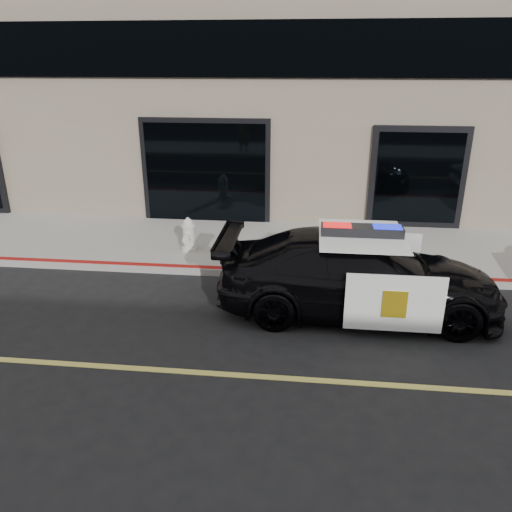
# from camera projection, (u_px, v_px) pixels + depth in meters

# --- Properties ---
(ground) EXTENTS (120.00, 120.00, 0.00)m
(ground) POSITION_uv_depth(u_px,v_px,m) (180.00, 372.00, 7.31)
(ground) COLOR black
(ground) RESTS_ON ground
(sidewalk_n) EXTENTS (60.00, 3.50, 0.15)m
(sidewalk_n) POSITION_uv_depth(u_px,v_px,m) (234.00, 244.00, 12.13)
(sidewalk_n) COLOR gray
(sidewalk_n) RESTS_ON ground
(police_car) EXTENTS (2.27, 4.98, 1.63)m
(police_car) POSITION_uv_depth(u_px,v_px,m) (358.00, 274.00, 8.80)
(police_car) COLOR black
(police_car) RESTS_ON ground
(fire_hydrant) EXTENTS (0.36, 0.49, 0.78)m
(fire_hydrant) POSITION_uv_depth(u_px,v_px,m) (188.00, 235.00, 11.40)
(fire_hydrant) COLOR silver
(fire_hydrant) RESTS_ON sidewalk_n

